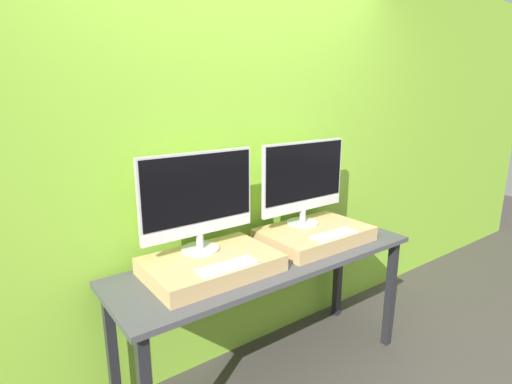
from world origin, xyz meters
name	(u,v)px	position (x,y,z in m)	size (l,w,h in m)	color
wall_back	(234,161)	(0.00, 0.66, 1.30)	(8.00, 0.04, 2.60)	#8CC638
workbench	(270,271)	(0.00, 0.29, 0.70)	(1.84, 0.59, 0.80)	#47474C
wooden_riser_left	(211,264)	(-0.38, 0.32, 0.84)	(0.67, 0.45, 0.09)	tan
monitor_left	(199,198)	(-0.38, 0.43, 1.17)	(0.65, 0.21, 0.54)	silver
keyboard_left	(228,266)	(-0.38, 0.15, 0.89)	(0.31, 0.11, 0.01)	silver
wooden_riser_right	(315,235)	(0.38, 0.32, 0.84)	(0.67, 0.45, 0.09)	tan
monitor_right	(304,180)	(0.38, 0.43, 1.17)	(0.65, 0.21, 0.54)	silver
keyboard_right	(334,234)	(0.38, 0.15, 0.89)	(0.31, 0.11, 0.01)	silver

